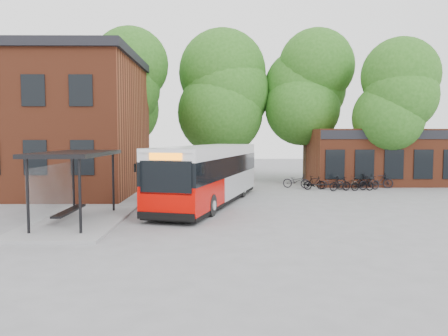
{
  "coord_description": "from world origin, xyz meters",
  "views": [
    {
      "loc": [
        1.25,
        -18.33,
        3.46
      ],
      "look_at": [
        1.42,
        2.04,
        2.0
      ],
      "focal_mm": 35.0,
      "sensor_mm": 36.0,
      "label": 1
    }
  ],
  "objects_px": {
    "bicycle_extra_0": "(380,180)",
    "bicycle_2": "(331,183)",
    "bus_shelter": "(76,187)",
    "bicycle_1": "(314,183)",
    "bicycle_0": "(296,181)",
    "bicycle_7": "(366,181)",
    "city_bus": "(209,175)",
    "bicycle_6": "(362,184)",
    "bicycle_3": "(340,184)",
    "bicycle_5": "(369,183)",
    "bicycle_4": "(348,183)"
  },
  "relations": [
    {
      "from": "bus_shelter",
      "to": "bicycle_1",
      "type": "bearing_deg",
      "value": 42.67
    },
    {
      "from": "bicycle_4",
      "to": "bicycle_5",
      "type": "relative_size",
      "value": 0.97
    },
    {
      "from": "bicycle_2",
      "to": "bicycle_6",
      "type": "relative_size",
      "value": 1.03
    },
    {
      "from": "city_bus",
      "to": "bicycle_5",
      "type": "height_order",
      "value": "city_bus"
    },
    {
      "from": "bicycle_0",
      "to": "bicycle_6",
      "type": "bearing_deg",
      "value": -89.29
    },
    {
      "from": "bicycle_6",
      "to": "bicycle_extra_0",
      "type": "distance_m",
      "value": 2.28
    },
    {
      "from": "bicycle_extra_0",
      "to": "city_bus",
      "type": "bearing_deg",
      "value": 145.36
    },
    {
      "from": "bicycle_7",
      "to": "city_bus",
      "type": "bearing_deg",
      "value": 104.19
    },
    {
      "from": "bus_shelter",
      "to": "bicycle_2",
      "type": "bearing_deg",
      "value": 40.5
    },
    {
      "from": "bus_shelter",
      "to": "bicycle_6",
      "type": "bearing_deg",
      "value": 35.0
    },
    {
      "from": "bicycle_1",
      "to": "bicycle_3",
      "type": "xyz_separation_m",
      "value": [
        1.48,
        -0.72,
        0.01
      ]
    },
    {
      "from": "bicycle_2",
      "to": "bicycle_6",
      "type": "xyz_separation_m",
      "value": [
        1.82,
        -0.74,
        -0.01
      ]
    },
    {
      "from": "bus_shelter",
      "to": "bicycle_5",
      "type": "xyz_separation_m",
      "value": [
        15.47,
        10.82,
        -0.97
      ]
    },
    {
      "from": "bicycle_1",
      "to": "bicycle_extra_0",
      "type": "height_order",
      "value": "bicycle_extra_0"
    },
    {
      "from": "bicycle_1",
      "to": "bicycle_6",
      "type": "height_order",
      "value": "bicycle_1"
    },
    {
      "from": "bicycle_0",
      "to": "bicycle_2",
      "type": "distance_m",
      "value": 2.3
    },
    {
      "from": "bicycle_2",
      "to": "bicycle_extra_0",
      "type": "distance_m",
      "value": 3.59
    },
    {
      "from": "bicycle_0",
      "to": "bicycle_7",
      "type": "xyz_separation_m",
      "value": [
        4.72,
        -0.05,
        -0.0
      ]
    },
    {
      "from": "bicycle_3",
      "to": "bicycle_7",
      "type": "distance_m",
      "value": 2.73
    },
    {
      "from": "bus_shelter",
      "to": "bicycle_3",
      "type": "relative_size",
      "value": 4.57
    },
    {
      "from": "bicycle_extra_0",
      "to": "bicycle_5",
      "type": "bearing_deg",
      "value": 159.96
    },
    {
      "from": "bicycle_2",
      "to": "bicycle_7",
      "type": "relative_size",
      "value": 1.03
    },
    {
      "from": "bicycle_5",
      "to": "bicycle_extra_0",
      "type": "xyz_separation_m",
      "value": [
        1.09,
        1.13,
        0.04
      ]
    },
    {
      "from": "city_bus",
      "to": "bicycle_extra_0",
      "type": "xyz_separation_m",
      "value": [
        11.37,
        6.94,
        -0.98
      ]
    },
    {
      "from": "bicycle_3",
      "to": "bus_shelter",
      "type": "bearing_deg",
      "value": 109.68
    },
    {
      "from": "bicycle_5",
      "to": "bicycle_6",
      "type": "distance_m",
      "value": 0.72
    },
    {
      "from": "bicycle_3",
      "to": "bicycle_extra_0",
      "type": "bearing_deg",
      "value": -79.7
    },
    {
      "from": "bicycle_extra_0",
      "to": "bicycle_2",
      "type": "bearing_deg",
      "value": 126.82
    },
    {
      "from": "bicycle_0",
      "to": "bicycle_extra_0",
      "type": "xyz_separation_m",
      "value": [
        5.67,
        0.03,
        0.04
      ]
    },
    {
      "from": "bicycle_3",
      "to": "bicycle_4",
      "type": "relative_size",
      "value": 0.99
    },
    {
      "from": "bicycle_7",
      "to": "bicycle_4",
      "type": "bearing_deg",
      "value": 94.41
    },
    {
      "from": "bicycle_2",
      "to": "bicycle_extra_0",
      "type": "xyz_separation_m",
      "value": [
        3.5,
        0.8,
        0.09
      ]
    },
    {
      "from": "city_bus",
      "to": "bicycle_3",
      "type": "distance_m",
      "value": 9.79
    },
    {
      "from": "bus_shelter",
      "to": "bicycle_4",
      "type": "height_order",
      "value": "bus_shelter"
    },
    {
      "from": "bicycle_7",
      "to": "bicycle_2",
      "type": "bearing_deg",
      "value": 86.44
    },
    {
      "from": "bicycle_extra_0",
      "to": "bicycle_1",
      "type": "bearing_deg",
      "value": 125.78
    },
    {
      "from": "bicycle_1",
      "to": "bicycle_3",
      "type": "bearing_deg",
      "value": -126.19
    },
    {
      "from": "bicycle_4",
      "to": "bicycle_extra_0",
      "type": "relative_size",
      "value": 0.89
    },
    {
      "from": "bicycle_1",
      "to": "bicycle_6",
      "type": "distance_m",
      "value": 3.02
    },
    {
      "from": "city_bus",
      "to": "bicycle_0",
      "type": "bearing_deg",
      "value": 65.88
    },
    {
      "from": "bicycle_3",
      "to": "bicycle_6",
      "type": "bearing_deg",
      "value": -101.88
    },
    {
      "from": "bicycle_1",
      "to": "bicycle_extra_0",
      "type": "distance_m",
      "value": 4.75
    },
    {
      "from": "bicycle_1",
      "to": "bicycle_3",
      "type": "relative_size",
      "value": 0.97
    },
    {
      "from": "bicycle_1",
      "to": "bicycle_4",
      "type": "height_order",
      "value": "bicycle_1"
    },
    {
      "from": "bicycle_1",
      "to": "bicycle_5",
      "type": "relative_size",
      "value": 0.94
    },
    {
      "from": "bicycle_4",
      "to": "bicycle_7",
      "type": "height_order",
      "value": "bicycle_7"
    },
    {
      "from": "bicycle_7",
      "to": "bicycle_extra_0",
      "type": "relative_size",
      "value": 0.92
    },
    {
      "from": "bus_shelter",
      "to": "bicycle_extra_0",
      "type": "height_order",
      "value": "bus_shelter"
    },
    {
      "from": "bicycle_1",
      "to": "bicycle_6",
      "type": "relative_size",
      "value": 0.94
    },
    {
      "from": "bicycle_1",
      "to": "bicycle_extra_0",
      "type": "xyz_separation_m",
      "value": [
        4.65,
        0.97,
        0.07
      ]
    }
  ]
}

